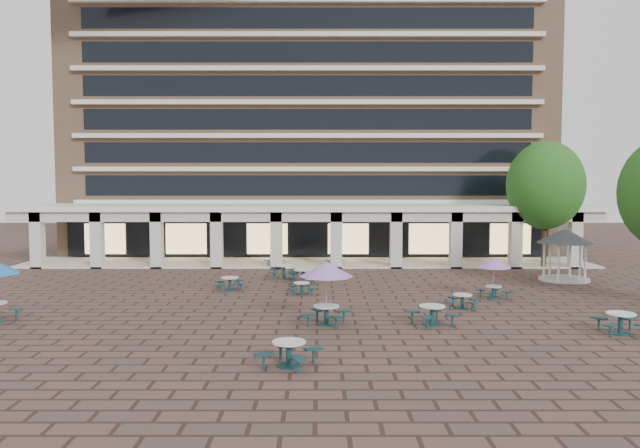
% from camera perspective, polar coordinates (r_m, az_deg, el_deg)
% --- Properties ---
extents(ground, '(120.00, 120.00, 0.00)m').
position_cam_1_polar(ground, '(32.01, -1.74, -7.15)').
color(ground, brown).
rests_on(ground, ground).
extents(apartment_building, '(40.00, 15.50, 25.20)m').
position_cam_1_polar(apartment_building, '(57.23, -0.99, 10.43)').
color(apartment_building, '#A37C5C').
rests_on(apartment_building, ground).
extents(retail_arcade, '(42.00, 6.60, 4.40)m').
position_cam_1_polar(retail_arcade, '(46.31, -1.20, 0.05)').
color(retail_arcade, white).
rests_on(retail_arcade, ground).
extents(picnic_table_1, '(2.33, 2.33, 0.85)m').
position_cam_1_polar(picnic_table_1, '(21.19, -2.85, -11.55)').
color(picnic_table_1, '#153A3F').
rests_on(picnic_table_1, ground).
extents(picnic_table_2, '(2.28, 2.28, 0.84)m').
position_cam_1_polar(picnic_table_2, '(27.43, 10.21, -8.03)').
color(picnic_table_2, '#153A3F').
rests_on(picnic_table_2, ground).
extents(picnic_table_3, '(2.03, 2.03, 0.86)m').
position_cam_1_polar(picnic_table_3, '(28.19, 25.78, -8.02)').
color(picnic_table_3, '#153A3F').
rests_on(picnic_table_3, ground).
extents(picnic_table_6, '(2.34, 2.34, 2.71)m').
position_cam_1_polar(picnic_table_6, '(26.68, 0.58, -4.39)').
color(picnic_table_6, '#153A3F').
rests_on(picnic_table_6, ground).
extents(picnic_table_7, '(1.90, 1.90, 0.71)m').
position_cam_1_polar(picnic_table_7, '(31.08, 12.89, -6.80)').
color(picnic_table_7, '#153A3F').
rests_on(picnic_table_7, ground).
extents(picnic_table_8, '(1.93, 1.93, 0.75)m').
position_cam_1_polar(picnic_table_8, '(35.63, -8.25, -5.31)').
color(picnic_table_8, '#153A3F').
rests_on(picnic_table_8, ground).
extents(picnic_table_9, '(1.63, 1.63, 0.66)m').
position_cam_1_polar(picnic_table_9, '(34.04, -1.70, -5.80)').
color(picnic_table_9, '#153A3F').
rests_on(picnic_table_9, ground).
extents(picnic_table_10, '(1.98, 1.98, 0.87)m').
position_cam_1_polar(picnic_table_10, '(39.49, -3.32, -4.27)').
color(picnic_table_10, '#153A3F').
rests_on(picnic_table_10, ground).
extents(picnic_table_11, '(1.82, 1.82, 2.11)m').
position_cam_1_polar(picnic_table_11, '(33.98, 15.62, -3.59)').
color(picnic_table_11, '#153A3F').
rests_on(picnic_table_11, ground).
extents(picnic_table_12, '(1.94, 1.94, 0.84)m').
position_cam_1_polar(picnic_table_12, '(37.78, -1.55, -4.66)').
color(picnic_table_12, '#153A3F').
rests_on(picnic_table_12, ground).
extents(gazebo, '(3.42, 3.42, 3.18)m').
position_cam_1_polar(gazebo, '(41.43, 21.50, -1.54)').
color(gazebo, beige).
rests_on(gazebo, ground).
extents(tree_east_c, '(5.38, 5.38, 8.96)m').
position_cam_1_polar(tree_east_c, '(46.57, 19.93, 3.35)').
color(tree_east_c, '#3D2E18').
rests_on(tree_east_c, ground).
extents(planter_left, '(1.50, 0.63, 1.20)m').
position_cam_1_polar(planter_left, '(44.78, -4.15, -3.36)').
color(planter_left, gray).
rests_on(planter_left, ground).
extents(planter_right, '(1.50, 0.79, 1.26)m').
position_cam_1_polar(planter_right, '(44.67, 1.33, -3.31)').
color(planter_right, gray).
rests_on(planter_right, ground).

